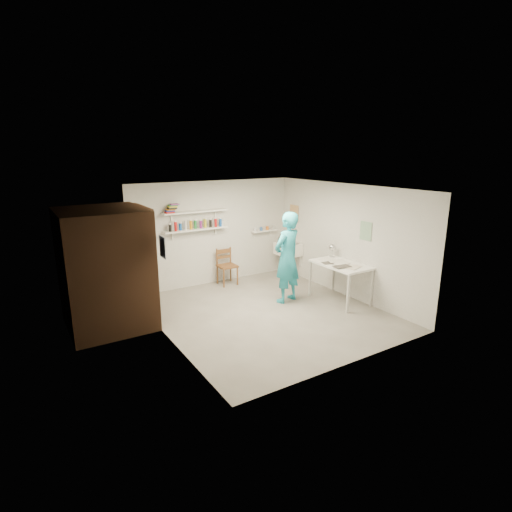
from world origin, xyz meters
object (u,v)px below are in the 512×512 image
wall_clock (283,240)px  desk_lamp (332,247)px  man (287,258)px  wooden_chair (227,266)px  work_table (340,282)px  belfast_sink (288,249)px

wall_clock → desk_lamp: wall_clock is taller
man → wooden_chair: bearing=-86.8°
wooden_chair → desk_lamp: desk_lamp is taller
work_table → man: bearing=148.6°
work_table → belfast_sink: bearing=86.8°
man → desk_lamp: bearing=160.4°
belfast_sink → man: bearing=-127.3°
man → work_table: (0.95, -0.58, -0.54)m
man → wooden_chair: (-0.53, 1.62, -0.49)m
belfast_sink → work_table: bearing=-93.2°
belfast_sink → work_table: size_ratio=0.49×
belfast_sink → wooden_chair: size_ratio=0.67×
wall_clock → wooden_chair: (-0.59, 1.41, -0.81)m
belfast_sink → wooden_chair: 1.62m
work_table → desk_lamp: desk_lamp is taller
wall_clock → desk_lamp: bearing=-30.6°
man → wooden_chair: size_ratio=2.11×
wooden_chair → work_table: size_ratio=0.74×
wooden_chair → work_table: 2.65m
wall_clock → desk_lamp: 1.15m
man → work_table: man is taller
belfast_sink → desk_lamp: bearing=-86.5°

